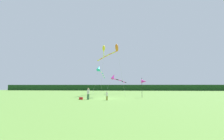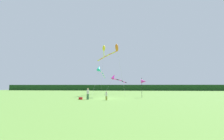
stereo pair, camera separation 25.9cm
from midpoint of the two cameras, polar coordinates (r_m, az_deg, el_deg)
The scene contains 10 objects.
ground_plane at distance 25.92m, azimuth -1.00°, elevation -10.63°, with size 120.00×120.00×0.00m, color #6B9E42.
distant_treeline at distance 70.74m, azimuth 3.16°, elevation -6.63°, with size 108.00×3.06×2.60m, color #193D19.
person_adult at distance 24.10m, azimuth -8.76°, elevation -8.57°, with size 0.39×0.39×1.76m.
person_child at distance 22.59m, azimuth -1.79°, elevation -9.50°, with size 0.28×0.28×1.27m.
cooler_box at distance 24.17m, azimuth -11.41°, elevation -10.41°, with size 0.52×0.36×0.36m, color red.
banner_flag_pole at distance 28.28m, azimuth 12.02°, elevation -4.23°, with size 0.90×0.70×3.58m.
kite_cyan at distance 39.46m, azimuth -4.48°, elevation 0.31°, with size 1.32×11.40×7.51m.
kite_orange at distance 33.25m, azimuth 1.03°, elevation 7.54°, with size 6.75×5.63×11.14m.
kite_yellow at distance 36.36m, azimuth -2.86°, elevation 7.82°, with size 0.86×7.31×11.74m.
kite_magenta at distance 40.54m, azimuth 1.35°, elevation -2.82°, with size 5.57×6.48×5.36m.
Camera 2 is at (3.05, -25.66, 2.09)m, focal length 24.33 mm.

